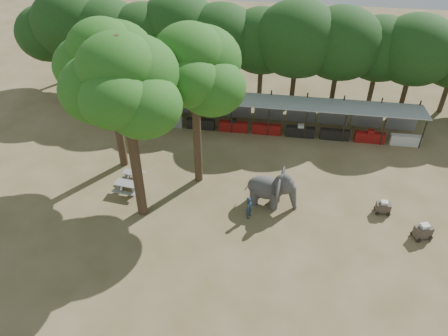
# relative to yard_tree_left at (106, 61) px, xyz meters

# --- Properties ---
(ground) EXTENTS (100.00, 100.00, 0.00)m
(ground) POSITION_rel_yard_tree_left_xyz_m (9.13, -7.19, -8.20)
(ground) COLOR brown
(ground) RESTS_ON ground
(vendor_stalls) EXTENTS (28.00, 2.99, 2.80)m
(vendor_stalls) POSITION_rel_yard_tree_left_xyz_m (9.13, 6.65, -7.02)
(vendor_stalls) COLOR #9D9FA5
(vendor_stalls) RESTS_ON ground
(yard_tree_left) EXTENTS (7.10, 6.90, 11.02)m
(yard_tree_left) POSITION_rel_yard_tree_left_xyz_m (0.00, 0.00, 0.00)
(yard_tree_left) COLOR #332316
(yard_tree_left) RESTS_ON ground
(yard_tree_center) EXTENTS (7.10, 6.90, 12.04)m
(yard_tree_center) POSITION_rel_yard_tree_left_xyz_m (3.00, -5.00, 1.01)
(yard_tree_center) COLOR #332316
(yard_tree_center) RESTS_ON ground
(yard_tree_back) EXTENTS (7.10, 6.90, 11.36)m
(yard_tree_back) POSITION_rel_yard_tree_left_xyz_m (6.00, -1.00, 0.34)
(yard_tree_back) COLOR #332316
(yard_tree_back) RESTS_ON ground
(backdrop_trees) EXTENTS (46.46, 5.95, 8.33)m
(backdrop_trees) POSITION_rel_yard_tree_left_xyz_m (9.13, 11.81, -2.69)
(backdrop_trees) COLOR #332316
(backdrop_trees) RESTS_ON ground
(elephant) EXTENTS (3.57, 2.68, 2.68)m
(elephant) POSITION_rel_yard_tree_left_xyz_m (11.48, -3.05, -6.86)
(elephant) COLOR #3D3B3B
(elephant) RESTS_ON ground
(handler) EXTENTS (0.52, 0.66, 1.64)m
(handler) POSITION_rel_yard_tree_left_xyz_m (10.14, -4.59, -7.38)
(handler) COLOR #26384C
(handler) RESTS_ON ground
(picnic_table_near) EXTENTS (1.83, 1.68, 0.83)m
(picnic_table_near) POSITION_rel_yard_tree_left_xyz_m (1.49, -3.37, -7.66)
(picnic_table_near) COLOR gray
(picnic_table_near) RESTS_ON ground
(picnic_table_far) EXTENTS (1.55, 1.42, 0.72)m
(picnic_table_far) POSITION_rel_yard_tree_left_xyz_m (1.48, -1.98, -7.73)
(picnic_table_far) COLOR gray
(picnic_table_far) RESTS_ON ground
(cart_front) EXTENTS (1.33, 1.11, 1.11)m
(cart_front) POSITION_rel_yard_tree_left_xyz_m (20.95, -4.83, -7.66)
(cart_front) COLOR #3D3129
(cart_front) RESTS_ON ground
(cart_back) EXTENTS (1.02, 0.70, 0.97)m
(cart_back) POSITION_rel_yard_tree_left_xyz_m (18.84, -2.85, -7.72)
(cart_back) COLOR #3D3129
(cart_back) RESTS_ON ground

